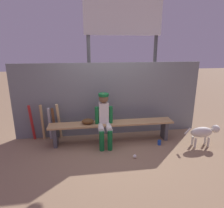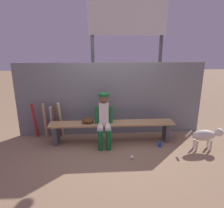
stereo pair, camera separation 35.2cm
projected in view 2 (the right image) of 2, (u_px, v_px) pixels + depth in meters
The scene contains 15 objects.
ground_plane at pixel (112, 142), 4.80m from camera, with size 30.00×30.00×0.00m, color #937556.
chainlink_fence at pixel (111, 100), 5.01m from camera, with size 4.65×0.03×1.84m, color slate.
dugout_bench at pixel (112, 127), 4.69m from camera, with size 2.91×0.36×0.49m.
player_seated at pixel (104, 118), 4.49m from camera, with size 0.41×0.55×1.20m.
baseball_glove at pixel (88, 121), 4.61m from camera, with size 0.28×0.20×0.12m, color #593819.
bat_wood_natural at pixel (61, 120), 4.92m from camera, with size 0.06×0.06×0.93m, color tan.
bat_wood_dark at pixel (56, 122), 4.90m from camera, with size 0.06×0.06×0.82m, color brown.
bat_aluminum_silver at pixel (52, 122), 4.92m from camera, with size 0.06×0.06×0.82m, color #B7B7BC.
bat_wood_tan at pixel (45, 120), 4.93m from camera, with size 0.06×0.06×0.89m, color tan.
bat_aluminum_red at pixel (35, 121), 4.89m from camera, with size 0.06×0.06×0.91m, color #B22323.
baseball at pixel (132, 157), 4.06m from camera, with size 0.07×0.07×0.07m, color white.
cup_on_ground at pixel (159, 144), 4.55m from camera, with size 0.08×0.08×0.11m, color #1E47AD.
cup_on_bench at pixel (100, 120), 4.69m from camera, with size 0.08×0.08×0.11m, color #1E47AD.
scoreboard at pixel (130, 32), 5.45m from camera, with size 2.42×0.27×3.64m.
dog at pixel (206, 135), 4.35m from camera, with size 0.84×0.20×0.49m.
Camera 2 is at (-0.29, -4.35, 2.21)m, focal length 32.00 mm.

